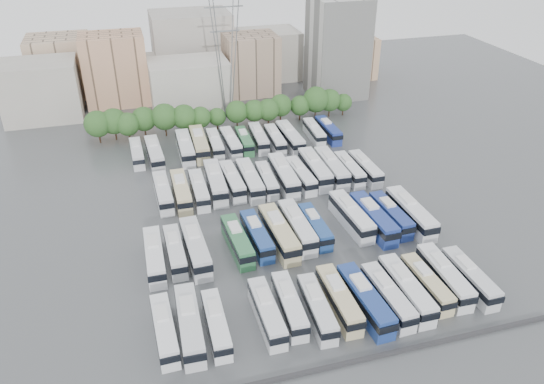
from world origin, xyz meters
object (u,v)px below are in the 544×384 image
object	(u,v)px
bus_r0_s5	(289,305)
bus_r3_s0	(137,153)
electricity_pylon	(225,42)
apartment_tower	(338,48)
bus_r3_s8	(259,138)
bus_r2_s2	(181,191)
bus_r3_s10	(290,137)
bus_r3_s5	(215,144)
bus_r1_s5	(257,235)
bus_r1_s8	(315,226)
bus_r1_s13	(411,213)
bus_r2_s11	(331,168)
bus_r0_s7	(339,299)
bus_r3_s7	(244,141)
bus_r2_s12	(349,169)
bus_r0_s6	(317,308)
bus_r2_s8	(284,175)
bus_r0_s4	(267,312)
bus_r1_s11	(373,218)
bus_r0_s11	(426,283)
bus_r2_s6	(250,180)
bus_r0_s2	(216,324)
bus_r0_s8	(365,300)
bus_r2_s5	(232,181)
bus_r3_s9	(275,139)
bus_r1_s4	(237,241)
bus_r1_s0	(155,256)
bus_r0_s0	(165,330)
bus_r1_s6	(279,233)
bus_r2_s1	(163,192)
bus_r3_s1	(155,153)
bus_r2_s9	(300,175)
bus_r1_s2	(195,247)
bus_r2_s4	(216,182)
bus_r3_s4	(199,144)
bus_r2_s10	(315,169)
bus_r0_s1	(190,324)
bus_r1_s10	(351,216)
bus_r3_s12	(314,132)
bus_r0_s9	(387,296)
bus_r0_s10	(406,289)
bus_r0_s13	(470,277)
bus_r2_s7	(267,180)
bus_r3_s3	(185,148)
bus_r2_s13	(365,168)
bus_r1_s7	(297,227)
bus_r3_s13	(328,130)

from	to	relation	value
bus_r0_s5	bus_r3_s0	bearing A→B (deg)	109.88
electricity_pylon	bus_r3_s0	world-z (taller)	electricity_pylon
apartment_tower	bus_r3_s8	xyz separation A→B (m)	(-29.11, -27.11, -11.19)
bus_r2_s2	bus_r3_s10	size ratio (longest dim) A/B	0.94
bus_r2_s2	bus_r3_s5	xyz separation A→B (m)	(9.86, 19.14, -0.15)
bus_r1_s5	bus_r3_s5	size ratio (longest dim) A/B	1.03
bus_r1_s8	bus_r1_s13	world-z (taller)	bus_r1_s13
bus_r2_s2	bus_r2_s11	xyz separation A→B (m)	(29.74, 0.92, 0.18)
bus_r0_s7	bus_r3_s7	bearing A→B (deg)	90.75
bus_r0_s5	bus_r2_s2	xyz separation A→B (m)	(-9.85, 34.33, 0.17)
bus_r0_s5	bus_r2_s12	bearing A→B (deg)	58.41
bus_r0_s6	bus_r2_s8	distance (m)	36.95
bus_r0_s4	bus_r1_s11	distance (m)	28.51
bus_r0_s11	bus_r2_s6	size ratio (longest dim) A/B	0.86
bus_r3_s8	bus_r0_s2	bearing A→B (deg)	-107.22
bus_r0_s8	bus_r2_s12	xyz separation A→B (m)	(13.33, 36.35, -0.22)
bus_r2_s5	bus_r1_s8	bearing A→B (deg)	-63.74
bus_r3_s9	bus_r1_s4	bearing A→B (deg)	-112.92
bus_r1_s4	bus_r3_s5	size ratio (longest dim) A/B	1.05
bus_r1_s0	bus_r0_s0	bearing A→B (deg)	-89.74
apartment_tower	bus_r1_s6	xyz separation A→B (m)	(-35.61, -64.63, -10.93)
bus_r2_s1	bus_r3_s1	world-z (taller)	bus_r3_s1
bus_r2_s6	bus_r2_s9	bearing A→B (deg)	-3.30
bus_r1_s2	bus_r2_s4	size ratio (longest dim) A/B	0.98
bus_r1_s5	bus_r3_s4	bearing A→B (deg)	92.73
bus_r0_s5	bus_r3_s9	world-z (taller)	bus_r3_s9
bus_r0_s8	bus_r2_s4	distance (m)	40.07
bus_r2_s8	bus_r1_s6	bearing A→B (deg)	-107.95
bus_r2_s9	bus_r2_s10	size ratio (longest dim) A/B	0.88
bus_r0_s1	bus_r3_s10	distance (m)	59.74
bus_r1_s5	bus_r3_s7	distance (m)	37.08
bus_r0_s6	bus_r1_s6	xyz separation A→B (m)	(0.04, 17.79, 0.32)
bus_r0_s2	bus_r2_s1	size ratio (longest dim) A/B	0.91
bus_r0_s11	bus_r1_s10	xyz separation A→B (m)	(-3.27, 18.91, 0.27)
bus_r2_s9	bus_r3_s12	size ratio (longest dim) A/B	1.08
bus_r0_s2	bus_r0_s9	bearing A→B (deg)	-2.17
bus_r1_s0	bus_r2_s11	bearing A→B (deg)	29.20
bus_r0_s11	bus_r1_s11	size ratio (longest dim) A/B	0.84
bus_r2_s5	bus_r3_s5	size ratio (longest dim) A/B	1.07
bus_r3_s8	bus_r0_s0	bearing A→B (deg)	-113.27
bus_r2_s2	bus_r3_s5	size ratio (longest dim) A/B	1.08
bus_r0_s10	bus_r1_s0	size ratio (longest dim) A/B	1.03
bus_r0_s13	bus_r3_s9	world-z (taller)	bus_r0_s13
bus_r2_s7	bus_r3_s0	size ratio (longest dim) A/B	1.01
bus_r1_s6	bus_r3_s10	distance (m)	37.77
bus_r3_s3	bus_r2_s13	bearing A→B (deg)	-28.61
bus_r2_s5	bus_r2_s6	distance (m)	3.36
bus_r1_s7	bus_r1_s8	size ratio (longest dim) A/B	1.18
bus_r2_s4	bus_r3_s13	distance (m)	34.59
bus_r0_s9	bus_r3_s3	distance (m)	58.25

